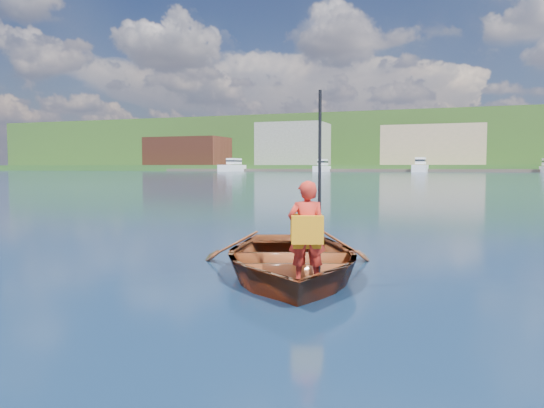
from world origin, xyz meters
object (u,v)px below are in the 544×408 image
rowboat (290,259)px  child_paddler (307,231)px  dock (414,170)px  marina_yachts (429,167)px

rowboat → child_paddler: (0.44, -0.80, 0.46)m
dock → rowboat: bearing=-86.0°
child_paddler → rowboat: bearing=119.2°
dock → marina_yachts: size_ratio=1.12×
rowboat → dock: (-10.24, 147.62, 0.19)m
child_paddler → dock: bearing=94.1°
dock → marina_yachts: 6.35m
marina_yachts → rowboat: bearing=-87.6°
dock → marina_yachts: bearing=-48.5°
child_paddler → marina_yachts: size_ratio=0.01×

